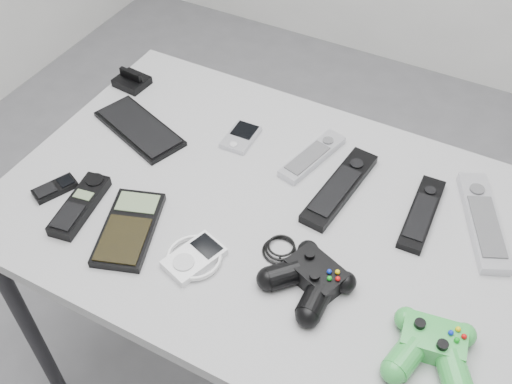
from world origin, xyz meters
The scene contains 14 objects.
desk centered at (-0.07, 0.00, 0.69)m, with size 1.13×0.73×0.76m.
pda_keyboard centered at (-0.47, 0.07, 0.76)m, with size 0.23×0.10×0.01m, color black.
dock_bracket centered at (-0.58, 0.21, 0.78)m, with size 0.08×0.07×0.04m, color black.
pda centered at (-0.24, 0.16, 0.76)m, with size 0.06×0.10×0.02m, color #B5B5BD.
remote_silver_a centered at (-0.07, 0.17, 0.77)m, with size 0.05×0.18×0.02m, color #B5B5BD.
remote_black_a centered at (0.02, 0.11, 0.77)m, with size 0.06×0.24×0.02m, color black.
remote_black_b centered at (0.19, 0.12, 0.77)m, with size 0.05×0.20×0.02m, color black.
remote_silver_b centered at (0.30, 0.16, 0.77)m, with size 0.06×0.25×0.03m, color #B9B9C0.
mobile_phone centered at (-0.51, -0.17, 0.76)m, with size 0.04×0.09×0.02m, color black.
cordless_handset centered at (-0.43, -0.18, 0.77)m, with size 0.05×0.17×0.03m, color black.
calculator centered at (-0.30, -0.19, 0.77)m, with size 0.10×0.19×0.02m, color black.
mp3_player centered at (-0.15, -0.19, 0.77)m, with size 0.10×0.11×0.02m, color white.
controller_black centered at (0.06, -0.13, 0.78)m, with size 0.25×0.15×0.05m, color black, non-canonical shape.
controller_green centered at (0.29, -0.17, 0.78)m, with size 0.15×0.16×0.05m, color green, non-canonical shape.
Camera 1 is at (0.27, -0.73, 1.66)m, focal length 42.00 mm.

